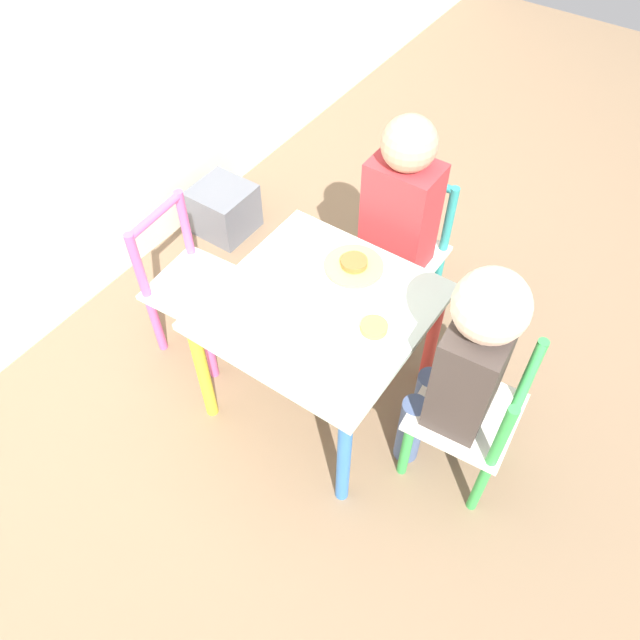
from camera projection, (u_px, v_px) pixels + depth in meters
name	position (u px, v px, depth m)	size (l,w,h in m)	color
ground_plane	(320.00, 394.00, 1.95)	(6.00, 6.00, 0.00)	#7F664C
kids_table	(320.00, 321.00, 1.67)	(0.54, 0.54, 0.43)	silver
chair_teal	(401.00, 254.00, 2.01)	(0.26, 0.26, 0.50)	silver
chair_green	(473.00, 418.00, 1.62)	(0.28, 0.28, 0.50)	silver
chair_pink	(192.00, 286.00, 1.92)	(0.28, 0.28, 0.50)	silver
child_right	(398.00, 215.00, 1.82)	(0.21, 0.20, 0.76)	#38383D
child_front	(466.00, 362.00, 1.48)	(0.21, 0.22, 0.75)	#4C608E
plate_right	(354.00, 265.00, 1.70)	(0.16, 0.16, 0.03)	#EADB66
plate_front	(374.00, 330.00, 1.56)	(0.15, 0.15, 0.03)	white
storage_bin	(224.00, 209.00, 2.37)	(0.20, 0.21, 0.19)	slate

